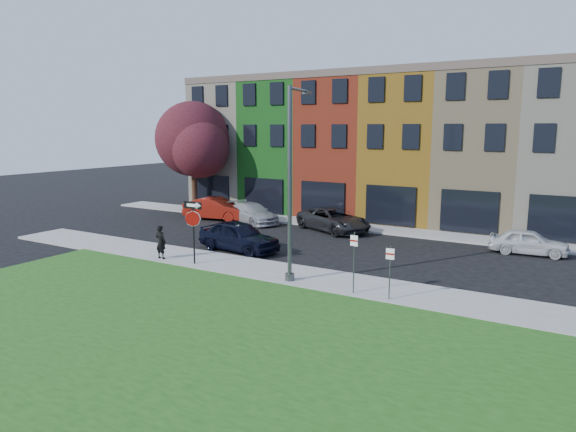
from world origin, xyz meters
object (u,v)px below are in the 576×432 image
Objects in this scene: sedan_near at (239,236)px; street_lamp at (291,185)px; stop_sign at (193,220)px; man at (161,242)px.

street_lamp is at bearing -115.32° from sedan_near.
street_lamp is (5.29, 0.17, 1.94)m from stop_sign.
street_lamp reaches higher than man.
stop_sign is 0.37× the size of street_lamp.
stop_sign reaches higher than man.
man is 0.21× the size of street_lamp.
street_lamp is (7.37, 0.24, 3.25)m from man.
street_lamp reaches higher than stop_sign.
man reaches higher than sedan_near.
sedan_near is 7.13m from street_lamp.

